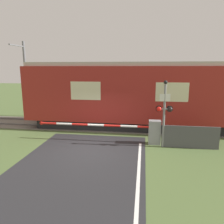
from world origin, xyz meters
TOP-DOWN VIEW (x-y plane):
  - ground_plane at (0.00, 0.00)m, footprint 80.00×80.00m
  - track_bed at (0.00, 4.18)m, footprint 36.00×3.20m
  - train at (3.99, 4.18)m, footprint 17.79×3.18m
  - crossing_barrier at (2.48, 1.10)m, footprint 6.46×0.44m
  - signal_post at (3.44, 0.72)m, footprint 0.81×0.26m
  - catenary_pole at (-6.60, 6.13)m, footprint 0.20×1.90m
  - roadside_fence at (4.71, 0.72)m, footprint 2.68×0.06m

SIDE VIEW (x-z plane):
  - ground_plane at x=0.00m, z-range 0.00..0.00m
  - track_bed at x=0.00m, z-range -0.04..0.09m
  - roadside_fence at x=4.71m, z-range 0.00..1.10m
  - crossing_barrier at x=2.48m, z-range 0.05..1.28m
  - signal_post at x=3.44m, z-range 0.23..3.48m
  - train at x=3.99m, z-range 0.05..4.20m
  - catenary_pole at x=-6.60m, z-range 0.15..5.91m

